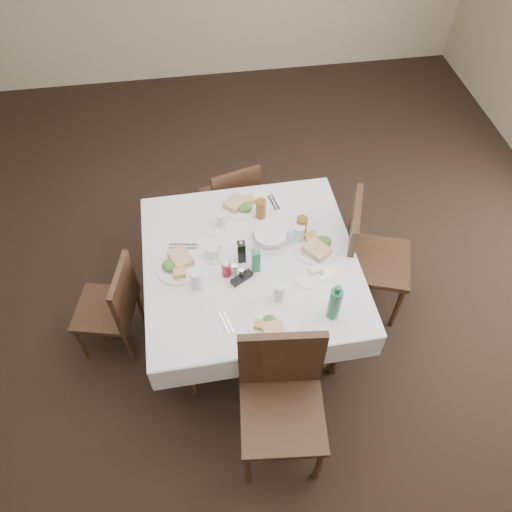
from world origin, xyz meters
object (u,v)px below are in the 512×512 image
at_px(chair_west, 115,304).
at_px(coffee_mug, 213,253).
at_px(dining_table, 251,267).
at_px(bread_basket, 271,237).
at_px(water_n, 222,220).
at_px(ketchup_bottle, 226,269).
at_px(chair_north, 233,199).
at_px(water_w, 196,279).
at_px(green_bottle, 335,303).
at_px(oil_cruet_dark, 241,251).
at_px(chair_south, 282,392).
at_px(water_e, 299,234).
at_px(oil_cruet_green, 256,260).
at_px(water_s, 279,292).
at_px(chair_east, 365,252).

relative_size(chair_west, coffee_mug, 6.03).
bearing_deg(dining_table, bread_basket, 42.81).
relative_size(water_n, ketchup_bottle, 0.99).
relative_size(chair_north, water_w, 5.79).
bearing_deg(bread_basket, water_w, -149.66).
distance_m(coffee_mug, green_bottle, 0.87).
distance_m(water_n, coffee_mug, 0.28).
bearing_deg(green_bottle, oil_cruet_dark, 134.02).
bearing_deg(chair_south, chair_north, 92.63).
relative_size(chair_south, water_e, 7.56).
relative_size(chair_west, green_bottle, 2.91).
height_order(water_n, water_e, water_e).
height_order(chair_north, water_n, water_n).
distance_m(water_n, green_bottle, 1.01).
bearing_deg(oil_cruet_green, chair_south, -87.52).
xyz_separation_m(water_s, water_w, (-0.49, 0.17, 0.00)).
height_order(bread_basket, ketchup_bottle, ketchup_bottle).
height_order(water_s, water_e, water_e).
height_order(chair_south, oil_cruet_dark, chair_south).
xyz_separation_m(water_s, oil_cruet_green, (-0.11, 0.25, 0.03)).
bearing_deg(water_s, water_n, 113.42).
distance_m(water_w, green_bottle, 0.86).
bearing_deg(chair_south, dining_table, 93.76).
xyz_separation_m(water_e, ketchup_bottle, (-0.51, -0.21, -0.01)).
height_order(water_e, coffee_mug, water_e).
distance_m(chair_north, chair_west, 1.28).
xyz_separation_m(chair_south, water_n, (-0.21, 1.18, 0.24)).
xyz_separation_m(water_n, water_s, (0.28, -0.65, 0.01)).
xyz_separation_m(dining_table, chair_east, (0.84, 0.11, -0.12)).
xyz_separation_m(bread_basket, oil_cruet_green, (-0.13, -0.22, 0.06)).
distance_m(chair_south, water_w, 0.85).
distance_m(chair_east, oil_cruet_green, 0.89).
bearing_deg(oil_cruet_dark, water_w, -151.08).
height_order(oil_cruet_green, green_bottle, green_bottle).
relative_size(oil_cruet_green, coffee_mug, 1.60).
height_order(water_n, water_w, water_w).
relative_size(chair_north, chair_east, 0.84).
bearing_deg(oil_cruet_green, water_n, 113.47).
bearing_deg(green_bottle, ketchup_bottle, 146.23).
xyz_separation_m(chair_east, oil_cruet_green, (-0.82, -0.18, 0.29)).
height_order(coffee_mug, green_bottle, green_bottle).
bearing_deg(chair_east, coffee_mug, -177.87).
bearing_deg(dining_table, oil_cruet_green, -73.69).
bearing_deg(ketchup_bottle, chair_south, -73.58).
distance_m(water_s, green_bottle, 0.35).
bearing_deg(chair_west, oil_cruet_green, -3.51).
bearing_deg(water_n, water_e, -22.72).
relative_size(water_w, bread_basket, 0.59).
distance_m(chair_west, oil_cruet_green, 1.04).
bearing_deg(chair_east, chair_north, 138.36).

